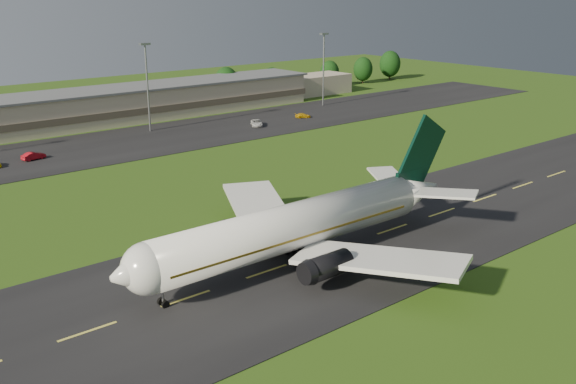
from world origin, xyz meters
TOP-DOWN VIEW (x-y plane):
  - ground at (0.00, 0.00)m, footprint 360.00×360.00m
  - taxiway at (0.00, 0.00)m, footprint 220.00×30.00m
  - apron at (0.00, 72.00)m, footprint 260.00×30.00m
  - airliner at (-17.32, -0.00)m, footprint 51.23×42.18m
  - terminal at (6.40, 96.18)m, footprint 145.00×16.00m
  - light_mast_centre at (5.00, 80.00)m, footprint 2.40×1.20m
  - light_mast_east at (60.00, 80.00)m, footprint 2.40×1.20m
  - tree_line at (42.95, 105.74)m, footprint 201.49×9.22m
  - service_vehicle_b at (-25.43, 70.25)m, footprint 4.81×2.53m
  - service_vehicle_c at (27.66, 68.53)m, footprint 4.93×5.93m
  - service_vehicle_d at (43.19, 69.29)m, footprint 4.40×3.12m

SIDE VIEW (x-z plane):
  - ground at x=0.00m, z-range 0.00..0.00m
  - taxiway at x=0.00m, z-range 0.00..0.10m
  - apron at x=0.00m, z-range 0.00..0.10m
  - service_vehicle_d at x=43.19m, z-range 0.10..1.28m
  - service_vehicle_c at x=27.66m, z-range 0.10..1.61m
  - service_vehicle_b at x=-25.43m, z-range 0.10..1.61m
  - terminal at x=6.40m, z-range -0.21..8.19m
  - airliner at x=-17.32m, z-range -3.13..12.45m
  - tree_line at x=42.95m, z-range -0.24..10.21m
  - light_mast_centre at x=5.00m, z-range 2.56..22.91m
  - light_mast_east at x=60.00m, z-range 2.56..22.91m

